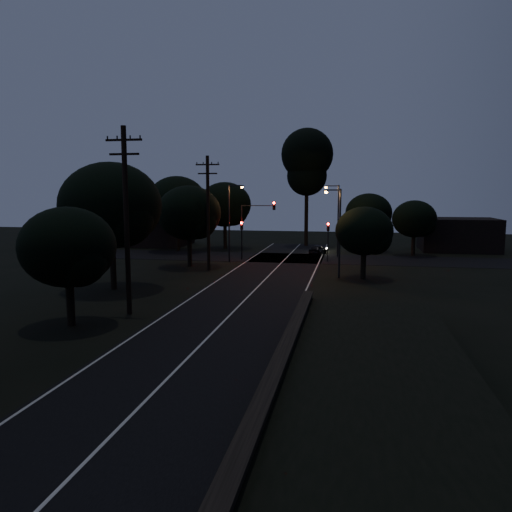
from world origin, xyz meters
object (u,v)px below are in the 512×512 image
(utility_pole_far, at_px, (208,211))
(tall_pine, at_px, (307,161))
(signal_left, at_px, (242,233))
(streetlight_a, at_px, (231,217))
(utility_pole_mid, at_px, (126,218))
(streetlight_c, at_px, (338,227))
(car, at_px, (318,249))
(signal_right, at_px, (328,235))
(signal_mast, at_px, (257,219))
(streetlight_b, at_px, (336,216))

(utility_pole_far, height_order, tall_pine, tall_pine)
(signal_left, distance_m, streetlight_a, 2.77)
(utility_pole_mid, xyz_separation_m, streetlight_c, (11.83, 15.00, -1.39))
(streetlight_a, bearing_deg, utility_pole_mid, -91.73)
(car, bearing_deg, signal_right, 119.58)
(signal_mast, bearing_deg, streetlight_c, -48.81)
(utility_pole_mid, relative_size, streetlight_b, 1.38)
(utility_pole_far, height_order, streetlight_c, utility_pole_far)
(utility_pole_far, height_order, signal_left, utility_pole_far)
(car, bearing_deg, streetlight_c, 115.80)
(tall_pine, bearing_deg, utility_pole_far, -106.93)
(tall_pine, relative_size, signal_right, 3.81)
(tall_pine, distance_m, streetlight_c, 26.38)
(utility_pole_far, height_order, signal_mast, utility_pole_far)
(tall_pine, bearing_deg, streetlight_a, -110.36)
(signal_mast, bearing_deg, streetlight_b, 25.99)
(car, bearing_deg, tall_pine, -59.79)
(signal_right, xyz_separation_m, signal_mast, (-7.51, 0.00, 1.50))
(signal_mast, bearing_deg, utility_pole_far, -111.11)
(streetlight_a, xyz_separation_m, streetlight_c, (11.14, -8.00, -0.29))
(utility_pole_far, bearing_deg, signal_mast, 68.89)
(signal_left, relative_size, signal_right, 1.00)
(tall_pine, xyz_separation_m, streetlight_a, (-6.31, -17.00, -6.63))
(signal_right, bearing_deg, tall_pine, 103.49)
(utility_pole_far, bearing_deg, streetlight_b, 46.70)
(utility_pole_mid, bearing_deg, signal_left, 86.79)
(utility_pole_mid, bearing_deg, tall_pine, 80.07)
(utility_pole_far, height_order, streetlight_b, utility_pole_far)
(signal_left, xyz_separation_m, streetlight_a, (-0.71, -1.99, 1.80))
(utility_pole_far, xyz_separation_m, streetlight_c, (11.83, -2.00, -1.13))
(streetlight_c, bearing_deg, utility_pole_far, 170.40)
(utility_pole_far, xyz_separation_m, tall_pine, (7.00, 23.00, 5.78))
(utility_pole_far, bearing_deg, car, 56.69)
(streetlight_b, relative_size, streetlight_c, 1.07)
(signal_left, relative_size, signal_mast, 0.66)
(car, bearing_deg, signal_left, 54.09)
(signal_right, relative_size, signal_mast, 0.66)
(utility_pole_far, xyz_separation_m, car, (9.20, 14.00, -4.92))
(streetlight_a, bearing_deg, streetlight_c, -35.69)
(streetlight_c, relative_size, car, 2.28)
(utility_pole_far, relative_size, streetlight_b, 1.31)
(streetlight_a, relative_size, streetlight_c, 1.07)
(streetlight_b, bearing_deg, streetlight_c, -87.86)
(signal_left, relative_size, car, 1.25)
(streetlight_b, bearing_deg, utility_pole_mid, -111.30)
(utility_pole_mid, height_order, car, utility_pole_mid)
(streetlight_c, height_order, car, streetlight_c)
(utility_pole_far, relative_size, tall_pine, 0.67)
(signal_right, height_order, car, signal_right)
(streetlight_c, bearing_deg, car, 99.33)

